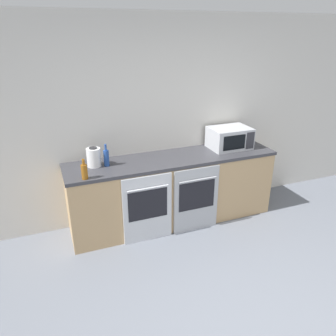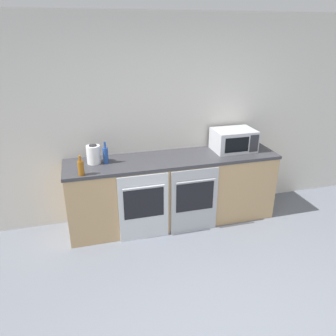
{
  "view_description": "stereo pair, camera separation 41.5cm",
  "coord_description": "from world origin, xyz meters",
  "px_view_note": "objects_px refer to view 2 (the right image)",
  "views": [
    {
      "loc": [
        -1.47,
        -1.4,
        2.38
      ],
      "look_at": [
        -0.07,
        2.16,
        0.77
      ],
      "focal_mm": 35.0,
      "sensor_mm": 36.0,
      "label": 1
    },
    {
      "loc": [
        -1.07,
        -1.53,
        2.38
      ],
      "look_at": [
        -0.07,
        2.16,
        0.77
      ],
      "focal_mm": 35.0,
      "sensor_mm": 36.0,
      "label": 2
    }
  ],
  "objects_px": {
    "microwave": "(234,140)",
    "oven_left": "(144,207)",
    "oven_right": "(194,201)",
    "bottle_amber": "(81,168)",
    "bottle_blue": "(106,155)",
    "kettle": "(94,154)"
  },
  "relations": [
    {
      "from": "kettle",
      "to": "oven_right",
      "type": "bearing_deg",
      "value": -19.11
    },
    {
      "from": "oven_right",
      "to": "bottle_amber",
      "type": "relative_size",
      "value": 3.75
    },
    {
      "from": "oven_right",
      "to": "kettle",
      "type": "relative_size",
      "value": 3.7
    },
    {
      "from": "kettle",
      "to": "microwave",
      "type": "bearing_deg",
      "value": -0.43
    },
    {
      "from": "oven_left",
      "to": "bottle_blue",
      "type": "relative_size",
      "value": 3.21
    },
    {
      "from": "oven_right",
      "to": "bottle_amber",
      "type": "bearing_deg",
      "value": 176.85
    },
    {
      "from": "oven_right",
      "to": "microwave",
      "type": "bearing_deg",
      "value": 30.14
    },
    {
      "from": "microwave",
      "to": "oven_left",
      "type": "bearing_deg",
      "value": -163.49
    },
    {
      "from": "oven_left",
      "to": "kettle",
      "type": "bearing_deg",
      "value": 142.23
    },
    {
      "from": "oven_right",
      "to": "bottle_blue",
      "type": "distance_m",
      "value": 1.22
    },
    {
      "from": "microwave",
      "to": "oven_right",
      "type": "bearing_deg",
      "value": -149.86
    },
    {
      "from": "oven_left",
      "to": "kettle",
      "type": "xyz_separation_m",
      "value": [
        -0.52,
        0.4,
        0.58
      ]
    },
    {
      "from": "bottle_amber",
      "to": "oven_right",
      "type": "bearing_deg",
      "value": -3.15
    },
    {
      "from": "bottle_blue",
      "to": "bottle_amber",
      "type": "bearing_deg",
      "value": -136.15
    },
    {
      "from": "bottle_blue",
      "to": "bottle_amber",
      "type": "relative_size",
      "value": 1.17
    },
    {
      "from": "oven_right",
      "to": "kettle",
      "type": "xyz_separation_m",
      "value": [
        -1.15,
        0.4,
        0.58
      ]
    },
    {
      "from": "bottle_amber",
      "to": "bottle_blue",
      "type": "bearing_deg",
      "value": 43.85
    },
    {
      "from": "oven_left",
      "to": "oven_right",
      "type": "xyz_separation_m",
      "value": [
        0.64,
        0.0,
        0.0
      ]
    },
    {
      "from": "oven_left",
      "to": "bottle_blue",
      "type": "bearing_deg",
      "value": 136.64
    },
    {
      "from": "bottle_blue",
      "to": "oven_right",
      "type": "bearing_deg",
      "value": -19.34
    },
    {
      "from": "microwave",
      "to": "kettle",
      "type": "relative_size",
      "value": 2.32
    },
    {
      "from": "microwave",
      "to": "bottle_blue",
      "type": "relative_size",
      "value": 2.01
    }
  ]
}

